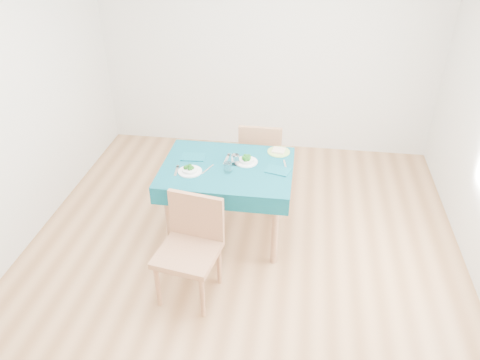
# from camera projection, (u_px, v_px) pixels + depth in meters

# --- Properties ---
(room_shell) EXTENTS (4.02, 4.52, 2.73)m
(room_shell) POSITION_uv_depth(u_px,v_px,m) (240.00, 124.00, 3.49)
(room_shell) COLOR #91633C
(room_shell) RESTS_ON ground
(table) EXTENTS (1.14, 0.87, 0.76)m
(table) POSITION_uv_depth(u_px,v_px,m) (228.00, 202.00, 4.32)
(table) COLOR #074553
(table) RESTS_ON ground
(chair_near) EXTENTS (0.53, 0.57, 1.14)m
(chair_near) POSITION_uv_depth(u_px,v_px,m) (186.00, 239.00, 3.57)
(chair_near) COLOR #996948
(chair_near) RESTS_ON ground
(chair_far) EXTENTS (0.44, 0.48, 1.08)m
(chair_far) POSITION_uv_depth(u_px,v_px,m) (262.00, 146.00, 4.91)
(chair_far) COLOR #996948
(chair_far) RESTS_ON ground
(bowl_near) EXTENTS (0.21, 0.21, 0.06)m
(bowl_near) POSITION_uv_depth(u_px,v_px,m) (190.00, 169.00, 4.02)
(bowl_near) COLOR white
(bowl_near) RESTS_ON table
(bowl_far) EXTENTS (0.20, 0.20, 0.06)m
(bowl_far) POSITION_uv_depth(u_px,v_px,m) (246.00, 159.00, 4.17)
(bowl_far) COLOR white
(bowl_far) RESTS_ON table
(fork_near) EXTENTS (0.04, 0.17, 0.00)m
(fork_near) POSITION_uv_depth(u_px,v_px,m) (176.00, 171.00, 4.05)
(fork_near) COLOR silver
(fork_near) RESTS_ON table
(knife_near) EXTENTS (0.08, 0.18, 0.00)m
(knife_near) POSITION_uv_depth(u_px,v_px,m) (207.00, 169.00, 4.08)
(knife_near) COLOR silver
(knife_near) RESTS_ON table
(fork_far) EXTENTS (0.04, 0.18, 0.00)m
(fork_far) POSITION_uv_depth(u_px,v_px,m) (227.00, 159.00, 4.23)
(fork_far) COLOR silver
(fork_far) RESTS_ON table
(knife_far) EXTENTS (0.06, 0.21, 0.00)m
(knife_far) POSITION_uv_depth(u_px,v_px,m) (285.00, 166.00, 4.13)
(knife_far) COLOR silver
(knife_far) RESTS_ON table
(napkin_near) EXTENTS (0.22, 0.16, 0.01)m
(napkin_near) POSITION_uv_depth(u_px,v_px,m) (193.00, 157.00, 4.25)
(napkin_near) COLOR #0B4E5C
(napkin_near) RESTS_ON table
(napkin_far) EXTENTS (0.23, 0.19, 0.01)m
(napkin_far) POSITION_uv_depth(u_px,v_px,m) (278.00, 170.00, 4.05)
(napkin_far) COLOR #0B4E5C
(napkin_far) RESTS_ON table
(tumbler_center) EXTENTS (0.07, 0.07, 0.09)m
(tumbler_center) POSITION_uv_depth(u_px,v_px,m) (235.00, 159.00, 4.13)
(tumbler_center) COLOR white
(tumbler_center) RESTS_ON table
(tumbler_side) EXTENTS (0.07, 0.07, 0.09)m
(tumbler_side) POSITION_uv_depth(u_px,v_px,m) (228.00, 167.00, 4.02)
(tumbler_side) COLOR white
(tumbler_side) RESTS_ON table
(side_plate) EXTENTS (0.21, 0.21, 0.01)m
(side_plate) POSITION_uv_depth(u_px,v_px,m) (279.00, 152.00, 4.34)
(side_plate) COLOR #99C05E
(side_plate) RESTS_ON table
(bread_slice) EXTENTS (0.13, 0.13, 0.02)m
(bread_slice) POSITION_uv_depth(u_px,v_px,m) (279.00, 150.00, 4.33)
(bread_slice) COLOR beige
(bread_slice) RESTS_ON side_plate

